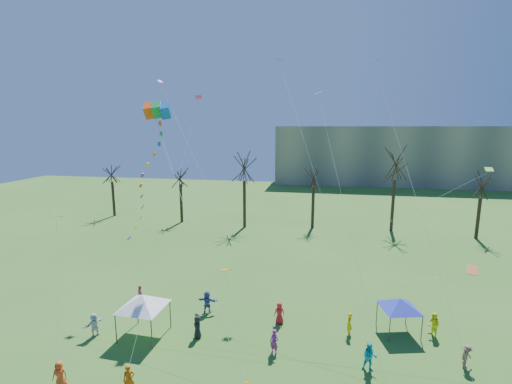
% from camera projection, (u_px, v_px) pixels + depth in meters
% --- Properties ---
extents(distant_building, '(60.00, 14.00, 15.00)m').
position_uv_depth(distant_building, '(392.00, 155.00, 93.05)').
color(distant_building, gray).
rests_on(distant_building, ground).
extents(bare_tree_row, '(69.36, 8.67, 11.83)m').
position_uv_depth(bare_tree_row, '(320.00, 179.00, 51.65)').
color(bare_tree_row, black).
rests_on(bare_tree_row, ground).
extents(big_box_kite, '(5.11, 5.32, 17.74)m').
position_uv_depth(big_box_kite, '(150.00, 184.00, 23.06)').
color(big_box_kite, '#E54710').
rests_on(big_box_kite, ground).
extents(canopy_tent_white, '(4.22, 4.22, 3.16)m').
position_uv_depth(canopy_tent_white, '(143.00, 301.00, 25.42)').
color(canopy_tent_white, '#3F3F44').
rests_on(canopy_tent_white, ground).
extents(canopy_tent_blue, '(3.47, 3.47, 2.68)m').
position_uv_depth(canopy_tent_blue, '(400.00, 304.00, 25.89)').
color(canopy_tent_blue, '#3F3F44').
rests_on(canopy_tent_blue, ground).
extents(festival_crowd, '(26.19, 11.23, 1.85)m').
position_uv_depth(festival_crowd, '(270.00, 345.00, 23.32)').
color(festival_crowd, '#E84B1D').
rests_on(festival_crowd, ground).
extents(small_kites_aloft, '(29.99, 19.95, 32.95)m').
position_uv_depth(small_kites_aloft, '(282.00, 154.00, 27.01)').
color(small_kites_aloft, '#F8A60D').
rests_on(small_kites_aloft, ground).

